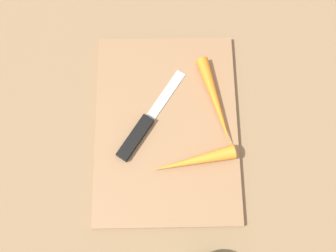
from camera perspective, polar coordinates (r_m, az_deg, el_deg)
name	(u,v)px	position (r m, az deg, el deg)	size (l,w,h in m)	color
ground_plane	(168,128)	(0.72, 0.00, -0.28)	(1.40, 1.40, 0.00)	#8C6D4C
cutting_board	(168,127)	(0.72, 0.00, -0.14)	(0.36, 0.26, 0.01)	#99704C
knife	(141,132)	(0.70, -3.96, -0.85)	(0.18, 0.13, 0.01)	#B7B7BC
carrot_short	(194,161)	(0.68, 3.85, -5.13)	(0.03, 0.03, 0.15)	orange
carrot_long	(218,102)	(0.72, 7.29, 3.44)	(0.02, 0.02, 0.18)	orange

